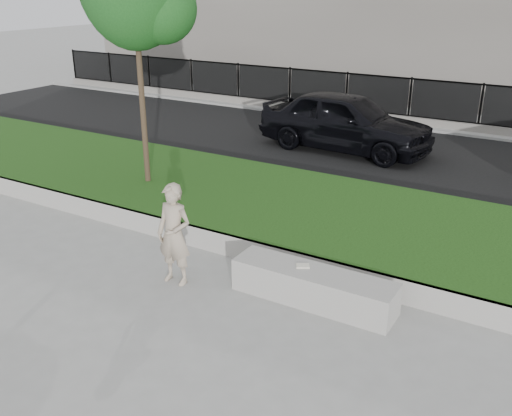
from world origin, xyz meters
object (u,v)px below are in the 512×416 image
Objects in this scene: book at (303,266)px; stone_bench at (313,286)px; car_dark at (345,121)px; man at (174,235)px.

stone_bench is at bearing -44.88° from book.
stone_bench is 12.71× the size of book.
book is at bearing 165.43° from stone_bench.
stone_bench is 0.51× the size of car_dark.
book is 0.04× the size of car_dark.
man is at bearing -171.61° from car_dark.
book is (1.93, 0.61, -0.30)m from man.
stone_bench is 0.34m from book.
man is (-2.14, -0.55, 0.57)m from stone_bench.
car_dark is at bearing 91.85° from man.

